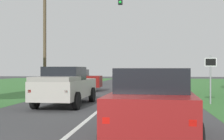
{
  "coord_description": "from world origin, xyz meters",
  "views": [
    {
      "loc": [
        2.18,
        -4.72,
        1.8
      ],
      "look_at": [
        -0.09,
        13.84,
        1.75
      ],
      "focal_mm": 48.98,
      "sensor_mm": 36.0,
      "label": 1
    }
  ],
  "objects": [
    {
      "name": "traffic_light",
      "position": [
        -4.2,
        17.9,
        5.32
      ],
      "size": [
        6.6,
        0.4,
        8.21
      ],
      "color": "brown",
      "rests_on": "ground_plane"
    },
    {
      "name": "crossing_suv_far",
      "position": [
        -4.05,
        19.86,
        0.94
      ],
      "size": [
        4.57,
        2.18,
        1.78
      ],
      "color": "maroon",
      "rests_on": "ground_plane"
    },
    {
      "name": "ground_plane",
      "position": [
        0.0,
        9.56,
        0.0
      ],
      "size": [
        120.0,
        120.0,
        0.0
      ],
      "primitive_type": "plane",
      "color": "#424244"
    },
    {
      "name": "pickup_truck_lead",
      "position": [
        -1.95,
        10.01,
        0.98
      ],
      "size": [
        2.28,
        5.36,
        1.92
      ],
      "color": "#B7B2A8",
      "rests_on": "ground_plane"
    },
    {
      "name": "keep_moving_sign",
      "position": [
        5.32,
        11.53,
        1.61
      ],
      "size": [
        0.6,
        0.09,
        2.51
      ],
      "color": "gray",
      "rests_on": "ground_plane"
    },
    {
      "name": "red_suv_near",
      "position": [
        2.26,
        3.08,
        0.97
      ],
      "size": [
        2.27,
        4.51,
        1.82
      ],
      "color": "maroon",
      "rests_on": "ground_plane"
    }
  ]
}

